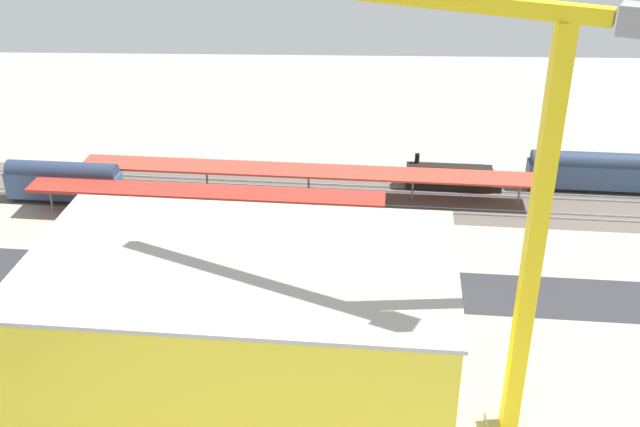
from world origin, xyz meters
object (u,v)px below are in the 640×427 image
object	(u,v)px
locomotive	(453,176)
parked_car_2	(313,262)
parked_car_0	(423,265)
street_tree_0	(370,272)
platform_canopy_far	(308,171)
parked_car_3	(262,261)
box_truck_0	(406,278)
parked_car_1	(375,262)
street_tree_2	(376,266)
passenger_coach	(592,171)
street_tree_1	(128,272)
freight_coach_far	(64,181)
tower_crane	(511,201)
box_truck_2	(225,274)
traffic_light	(300,270)
box_truck_1	(140,273)
street_tree_3	(382,272)
street_tree_5	(211,271)
construction_building	(243,327)
platform_canopy_near	(205,192)
street_tree_4	(354,265)

from	to	relation	value
locomotive	parked_car_2	distance (m)	31.26
parked_car_0	street_tree_0	xyz separation A→B (m)	(6.85, 8.40, 3.95)
platform_canopy_far	parked_car_3	distance (m)	21.06
box_truck_0	parked_car_1	bearing A→B (deg)	-55.58
street_tree_0	street_tree_2	bearing A→B (deg)	165.79
platform_canopy_far	parked_car_0	world-z (taller)	platform_canopy_far
passenger_coach	street_tree_1	size ratio (longest dim) A/B	2.77
parked_car_1	street_tree_1	size ratio (longest dim) A/B	0.71
freight_coach_far	street_tree_0	world-z (taller)	street_tree_0
tower_crane	box_truck_2	distance (m)	41.33
traffic_light	parked_car_2	bearing A→B (deg)	-97.88
street_tree_2	box_truck_1	bearing A→B (deg)	-7.81
box_truck_0	locomotive	bearing A→B (deg)	-107.34
passenger_coach	street_tree_2	xyz separation A→B (m)	(33.10, 32.48, 2.43)
street_tree_3	street_tree_5	xyz separation A→B (m)	(19.11, 0.60, 0.15)
freight_coach_far	construction_building	bearing A→B (deg)	127.77
platform_canopy_near	parked_car_3	world-z (taller)	platform_canopy_near
passenger_coach	box_truck_0	world-z (taller)	passenger_coach
parked_car_0	platform_canopy_near	bearing A→B (deg)	-23.69
platform_canopy_near	street_tree_0	distance (m)	30.58
platform_canopy_near	passenger_coach	size ratio (longest dim) A/B	2.63
freight_coach_far	street_tree_3	bearing A→B (deg)	150.17
box_truck_2	street_tree_4	xyz separation A→B (m)	(-15.14, 3.08, 3.31)
platform_canopy_near	platform_canopy_far	xyz separation A→B (m)	(-13.88, -7.82, -0.11)
parked_car_0	box_truck_0	size ratio (longest dim) A/B	0.48
construction_building	street_tree_4	bearing A→B (deg)	-121.42
platform_canopy_far	construction_building	distance (m)	43.24
passenger_coach	parked_car_0	distance (m)	36.03
traffic_light	platform_canopy_near	bearing A→B (deg)	-55.36
platform_canopy_far	parked_car_0	xyz separation A→B (m)	(-15.09, 20.53, -3.21)
street_tree_5	passenger_coach	bearing A→B (deg)	-147.68
passenger_coach	construction_building	xyz separation A→B (m)	(46.07, 46.33, 3.88)
box_truck_2	platform_canopy_far	bearing A→B (deg)	-109.26
freight_coach_far	street_tree_4	world-z (taller)	street_tree_4
platform_canopy_near	parked_car_3	bearing A→B (deg)	125.87
street_tree_4	platform_canopy_far	bearing A→B (deg)	-77.10
platform_canopy_near	street_tree_4	xyz separation A→B (m)	(-20.30, 20.21, 0.94)
street_tree_1	street_tree_3	bearing A→B (deg)	-178.85
street_tree_2	traffic_light	size ratio (longest dim) A/B	1.23
box_truck_2	street_tree_1	distance (m)	11.34
tower_crane	locomotive	bearing A→B (deg)	-93.79
tower_crane	street_tree_5	distance (m)	38.19
street_tree_4	street_tree_1	bearing A→B (deg)	2.47
parked_car_0	parked_car_2	distance (m)	13.66
tower_crane	street_tree_4	xyz separation A→B (m)	(11.72, -19.88, -18.12)
box_truck_0	street_tree_2	bearing A→B (deg)	46.50
street_tree_1	street_tree_4	world-z (taller)	street_tree_4
passenger_coach	street_tree_5	bearing A→B (deg)	32.32
locomotive	traffic_light	size ratio (longest dim) A/B	2.13
platform_canopy_near	parked_car_2	distance (m)	20.15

